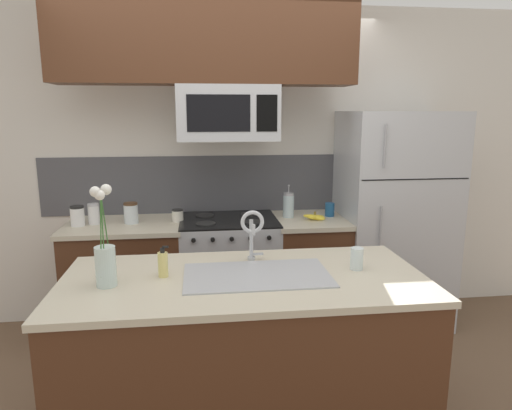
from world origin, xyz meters
TOP-DOWN VIEW (x-y plane):
  - ground_plane at (0.00, 0.00)m, footprint 10.00×10.00m
  - rear_partition at (0.30, 1.28)m, footprint 5.20×0.10m
  - splash_band at (0.00, 1.22)m, footprint 3.02×0.01m
  - back_counter_left at (-0.81, 0.90)m, footprint 0.88×0.65m
  - back_counter_right at (0.66, 0.90)m, footprint 0.58×0.65m
  - stove_range at (0.00, 0.90)m, footprint 0.76×0.64m
  - microwave at (0.00, 0.88)m, footprint 0.74×0.40m
  - upper_cabinet_band at (-0.15, 0.85)m, footprint 2.17×0.34m
  - refrigerator at (1.36, 0.92)m, footprint 0.86×0.74m
  - storage_jar_tall at (-1.13, 0.87)m, footprint 0.10×0.10m
  - storage_jar_medium at (-1.03, 0.91)m, footprint 0.08×0.08m
  - storage_jar_short at (-0.75, 0.91)m, footprint 0.11×0.11m
  - storage_jar_squat at (-0.40, 0.91)m, footprint 0.09×0.09m
  - banana_bunch at (0.68, 0.84)m, footprint 0.19×0.12m
  - french_press at (0.49, 0.96)m, footprint 0.09×0.09m
  - coffee_tin at (0.83, 0.95)m, footprint 0.08×0.08m
  - island_counter at (0.00, -0.35)m, footprint 1.89×0.89m
  - kitchen_sink at (0.07, -0.35)m, footprint 0.76×0.44m
  - sink_faucet at (0.07, -0.13)m, footprint 0.14×0.14m
  - dish_soap_bottle at (-0.42, -0.30)m, footprint 0.06×0.05m
  - drinking_glass at (0.62, -0.32)m, footprint 0.07×0.07m
  - flower_vase at (-0.69, -0.39)m, footprint 0.10×0.21m

SIDE VIEW (x-z plane):
  - ground_plane at x=0.00m, z-range 0.00..0.00m
  - island_counter at x=0.00m, z-range 0.00..0.91m
  - back_counter_left at x=-0.81m, z-range 0.00..0.91m
  - back_counter_right at x=0.66m, z-range 0.00..0.91m
  - stove_range at x=0.00m, z-range 0.00..0.93m
  - kitchen_sink at x=0.07m, z-range 0.76..0.92m
  - refrigerator at x=1.36m, z-range 0.00..1.75m
  - banana_bunch at x=0.68m, z-range 0.89..0.97m
  - storage_jar_squat at x=-0.40m, z-range 0.91..1.01m
  - coffee_tin at x=0.83m, z-range 0.91..1.02m
  - drinking_glass at x=0.62m, z-range 0.91..1.03m
  - dish_soap_bottle at x=-0.42m, z-range 0.90..1.06m
  - storage_jar_tall at x=-1.13m, z-range 0.91..1.06m
  - storage_jar_medium at x=-1.03m, z-range 0.91..1.07m
  - storage_jar_short at x=-0.75m, z-range 0.91..1.07m
  - french_press at x=0.49m, z-range 0.88..1.14m
  - flower_vase at x=-0.69m, z-range 0.80..1.30m
  - sink_faucet at x=0.07m, z-range 0.95..1.26m
  - splash_band at x=0.00m, z-range 0.91..1.39m
  - rear_partition at x=0.30m, z-range 0.00..2.60m
  - microwave at x=0.00m, z-range 1.54..1.94m
  - upper_cabinet_band at x=-0.15m, z-range 1.94..2.54m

